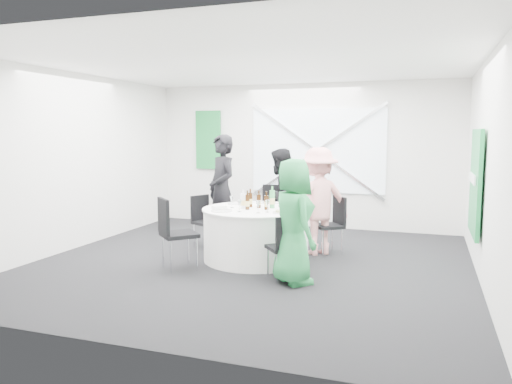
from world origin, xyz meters
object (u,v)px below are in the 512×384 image
(chair_back_right, at_px, (333,220))
(clear_water_bottle, at_px, (243,201))
(banquet_table, at_px, (256,234))
(chair_back, at_px, (273,209))
(chair_front_right, at_px, (286,243))
(person_woman_green, at_px, (293,221))
(green_water_bottle, at_px, (272,199))
(chair_back_left, at_px, (204,217))
(person_man_back_left, at_px, (222,190))
(person_woman_pink, at_px, (318,201))
(chair_front_left, at_px, (173,228))
(person_man_back, at_px, (280,197))

(chair_back_right, xyz_separation_m, clear_water_bottle, (-1.16, -0.84, 0.35))
(banquet_table, relative_size, chair_back, 1.59)
(chair_front_right, relative_size, person_woman_green, 0.54)
(person_woman_green, xyz_separation_m, green_water_bottle, (-0.59, 1.03, 0.11))
(chair_back_left, height_order, person_man_back_left, person_man_back_left)
(banquet_table, bearing_deg, clear_water_bottle, -156.57)
(person_woman_pink, bearing_deg, chair_back_left, -35.84)
(person_woman_pink, relative_size, clear_water_bottle, 5.89)
(person_woman_green, bearing_deg, person_woman_pink, -40.24)
(person_man_back_left, xyz_separation_m, green_water_bottle, (1.07, -0.66, -0.02))
(chair_front_right, relative_size, clear_water_bottle, 3.00)
(person_man_back_left, bearing_deg, person_woman_green, -3.65)
(chair_front_left, height_order, person_woman_green, person_woman_green)
(banquet_table, xyz_separation_m, chair_front_right, (0.70, -0.87, 0.10))
(banquet_table, xyz_separation_m, chair_back_left, (-1.07, 0.52, 0.11))
(chair_back, bearing_deg, person_woman_pink, -34.98)
(banquet_table, bearing_deg, person_man_back, 88.41)
(chair_back_right, relative_size, person_man_back_left, 0.48)
(person_man_back, distance_m, clear_water_bottle, 1.21)
(chair_back, bearing_deg, chair_back_right, -24.62)
(chair_back_left, xyz_separation_m, person_woman_green, (1.87, -1.44, 0.29))
(chair_back_right, bearing_deg, chair_front_left, -86.19)
(chair_front_left, bearing_deg, person_man_back, -69.69)
(person_man_back, distance_m, person_woman_pink, 0.89)
(chair_back, height_order, person_woman_pink, person_woman_pink)
(clear_water_bottle, bearing_deg, person_woman_green, -41.00)
(chair_back_left, xyz_separation_m, person_man_back_left, (0.21, 0.25, 0.42))
(chair_back_left, distance_m, person_woman_green, 2.38)
(clear_water_bottle, bearing_deg, chair_front_left, -131.01)
(person_man_back, bearing_deg, chair_front_right, 20.07)
(green_water_bottle, bearing_deg, chair_back, 106.27)
(chair_front_left, distance_m, person_man_back, 2.22)
(person_woman_green, distance_m, clear_water_bottle, 1.29)
(banquet_table, relative_size, chair_back_right, 1.77)
(person_man_back_left, distance_m, person_woman_green, 2.37)
(chair_front_left, distance_m, person_man_back_left, 1.69)
(person_man_back_left, bearing_deg, green_water_bottle, 10.24)
(person_woman_pink, distance_m, person_woman_green, 1.56)
(person_man_back_left, bearing_deg, chair_back, 68.42)
(banquet_table, height_order, chair_back, chair_back)
(chair_back_right, bearing_deg, person_woman_green, -44.00)
(chair_back_left, bearing_deg, chair_back_right, -57.43)
(person_woman_pink, height_order, clear_water_bottle, person_woman_pink)
(banquet_table, bearing_deg, chair_back_right, 37.68)
(person_man_back_left, xyz_separation_m, person_woman_pink, (1.64, -0.13, -0.09))
(chair_front_left, height_order, person_man_back, person_man_back)
(person_woman_pink, bearing_deg, green_water_bottle, 3.58)
(banquet_table, distance_m, person_woman_pink, 1.10)
(chair_front_right, bearing_deg, person_woman_green, 116.04)
(chair_back_left, bearing_deg, clear_water_bottle, -97.53)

